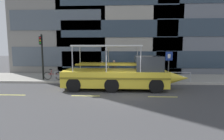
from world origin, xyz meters
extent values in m
plane|color=#3D3D3F|center=(0.00, 0.00, 0.00)|extent=(120.00, 120.00, 0.00)
cube|color=gray|center=(0.00, 5.60, 0.09)|extent=(32.00, 4.80, 0.18)
cube|color=#B2ADA3|center=(0.00, 3.11, 0.09)|extent=(32.00, 0.18, 0.18)
cube|color=#DBD64C|center=(-7.20, -0.80, 0.00)|extent=(1.80, 0.12, 0.01)
cube|color=#DBD64C|center=(-2.40, -0.80, 0.00)|extent=(1.80, 0.12, 0.01)
cube|color=#DBD64C|center=(2.40, -0.80, 0.00)|extent=(1.80, 0.12, 0.01)
cube|color=#4C5660|center=(-7.56, 8.37, 2.05)|extent=(10.37, 0.06, 2.25)
cube|color=#4C5660|center=(-7.56, 8.37, 6.14)|extent=(10.37, 0.06, 2.25)
cube|color=#2D3D4C|center=(-0.41, 8.37, 1.72)|extent=(13.00, 0.06, 1.89)
cube|color=#2D3D4C|center=(-0.41, 8.37, 5.16)|extent=(13.00, 0.06, 1.89)
cube|color=#2D3D4C|center=(8.63, 8.37, 1.75)|extent=(9.70, 0.06, 1.92)
cube|color=#2D3D4C|center=(8.63, 8.37, 5.24)|extent=(9.70, 0.06, 1.92)
cylinder|color=#9EA0A8|center=(-0.11, 3.45, 0.96)|extent=(11.61, 0.07, 0.07)
cylinder|color=#9EA0A8|center=(-0.11, 3.45, 0.57)|extent=(11.61, 0.06, 0.06)
cylinder|color=#9EA0A8|center=(-5.92, 3.45, 0.57)|extent=(0.09, 0.09, 0.78)
cylinder|color=#9EA0A8|center=(-3.98, 3.45, 0.57)|extent=(0.09, 0.09, 0.78)
cylinder|color=#9EA0A8|center=(-2.05, 3.45, 0.57)|extent=(0.09, 0.09, 0.78)
cylinder|color=#9EA0A8|center=(-0.11, 3.45, 0.57)|extent=(0.09, 0.09, 0.78)
cylinder|color=#9EA0A8|center=(1.82, 3.45, 0.57)|extent=(0.09, 0.09, 0.78)
cylinder|color=#9EA0A8|center=(3.75, 3.45, 0.57)|extent=(0.09, 0.09, 0.78)
cylinder|color=#9EA0A8|center=(5.69, 3.45, 0.57)|extent=(0.09, 0.09, 0.78)
cylinder|color=black|center=(-7.19, 3.93, 2.20)|extent=(0.16, 0.16, 4.04)
cube|color=black|center=(-7.19, 3.73, 3.67)|extent=(0.24, 0.20, 0.72)
sphere|color=red|center=(-7.19, 3.62, 3.89)|extent=(0.14, 0.14, 0.14)
sphere|color=gold|center=(-7.19, 3.62, 3.67)|extent=(0.14, 0.14, 0.14)
sphere|color=green|center=(-7.19, 3.62, 3.45)|extent=(0.14, 0.14, 0.14)
cylinder|color=#4C4F54|center=(3.97, 3.92, 1.42)|extent=(0.08, 0.08, 2.49)
cube|color=navy|center=(3.97, 3.87, 2.32)|extent=(0.60, 0.04, 0.76)
cube|color=white|center=(3.97, 3.85, 2.32)|extent=(0.24, 0.01, 0.36)
torus|color=black|center=(-5.73, 3.87, 0.53)|extent=(0.70, 0.04, 0.70)
torus|color=black|center=(-6.77, 3.87, 0.53)|extent=(0.70, 0.04, 0.70)
cylinder|color=#B21919|center=(-6.25, 3.87, 0.69)|extent=(0.95, 0.04, 0.04)
cylinder|color=#B21919|center=(-6.43, 3.87, 0.83)|extent=(0.19, 0.04, 0.51)
cube|color=black|center=(-6.47, 3.87, 1.11)|extent=(0.20, 0.08, 0.06)
cylinder|color=#A5A5AA|center=(-5.77, 3.87, 1.03)|extent=(0.03, 0.46, 0.03)
cube|color=yellow|center=(-0.61, 1.35, 0.83)|extent=(7.42, 2.62, 1.12)
cone|color=yellow|center=(3.93, 1.35, 0.83)|extent=(1.67, 1.06, 1.06)
cylinder|color=yellow|center=(-4.32, 1.35, 0.83)|extent=(0.37, 1.06, 1.06)
cube|color=olive|center=(-0.61, 0.02, 0.97)|extent=(7.42, 0.04, 0.12)
sphere|color=white|center=(4.34, 1.35, 0.88)|extent=(0.22, 0.22, 0.22)
cube|color=#33383D|center=(1.80, 1.35, 1.91)|extent=(1.85, 2.20, 1.03)
cube|color=silver|center=(-1.17, 1.35, 3.15)|extent=(4.82, 2.41, 0.10)
cylinder|color=#B2B2B7|center=(1.12, 2.51, 2.25)|extent=(0.07, 0.07, 1.71)
cylinder|color=#B2B2B7|center=(1.12, 0.20, 2.25)|extent=(0.07, 0.07, 1.71)
cylinder|color=#B2B2B7|center=(-1.17, 2.51, 2.25)|extent=(0.07, 0.07, 1.71)
cylinder|color=#B2B2B7|center=(-1.17, 0.20, 2.25)|extent=(0.07, 0.07, 1.71)
cylinder|color=#B2B2B7|center=(-3.46, 2.51, 2.25)|extent=(0.07, 0.07, 1.71)
cylinder|color=#B2B2B7|center=(-3.46, 0.20, 2.25)|extent=(0.07, 0.07, 1.71)
cube|color=olive|center=(-1.17, 1.98, 1.84)|extent=(4.43, 0.28, 0.12)
cube|color=olive|center=(-1.17, 0.72, 1.84)|extent=(4.43, 0.28, 0.12)
cylinder|color=black|center=(2.17, 2.56, 0.50)|extent=(1.00, 0.28, 1.00)
cylinder|color=black|center=(2.17, 0.15, 0.50)|extent=(1.00, 0.28, 1.00)
cylinder|color=black|center=(-0.80, 2.56, 0.50)|extent=(1.00, 0.28, 1.00)
cylinder|color=black|center=(-0.80, 0.15, 0.50)|extent=(1.00, 0.28, 1.00)
cylinder|color=black|center=(-3.40, 2.56, 0.50)|extent=(1.00, 0.28, 1.00)
cylinder|color=black|center=(-3.40, 0.15, 0.50)|extent=(1.00, 0.28, 1.00)
cylinder|color=black|center=(2.33, 4.63, 0.59)|extent=(0.11, 0.11, 0.83)
cylinder|color=black|center=(2.28, 4.79, 0.59)|extent=(0.11, 0.11, 0.83)
cube|color=#B7B2A8|center=(2.30, 4.71, 1.30)|extent=(0.27, 0.35, 0.59)
cylinder|color=#B7B2A8|center=(2.37, 4.52, 1.27)|extent=(0.07, 0.07, 0.53)
cylinder|color=#B7B2A8|center=(2.24, 4.91, 1.27)|extent=(0.07, 0.07, 0.53)
sphere|color=tan|center=(2.30, 4.71, 1.73)|extent=(0.23, 0.23, 0.23)
cylinder|color=#1E2338|center=(-0.89, 4.62, 0.61)|extent=(0.11, 0.11, 0.85)
cylinder|color=#1E2338|center=(-0.72, 4.61, 0.61)|extent=(0.11, 0.11, 0.85)
cube|color=#38383D|center=(-0.80, 4.61, 1.34)|extent=(0.33, 0.20, 0.61)
cylinder|color=#38383D|center=(-1.01, 4.63, 1.31)|extent=(0.07, 0.07, 0.54)
cylinder|color=#38383D|center=(-0.59, 4.60, 1.31)|extent=(0.07, 0.07, 0.54)
sphere|color=tan|center=(-0.80, 4.61, 1.78)|extent=(0.23, 0.23, 0.23)
cylinder|color=#1E2338|center=(-1.88, 4.17, 0.59)|extent=(0.10, 0.10, 0.82)
cylinder|color=#1E2338|center=(-1.84, 4.02, 0.59)|extent=(0.10, 0.10, 0.82)
cube|color=navy|center=(-1.86, 4.09, 1.29)|extent=(0.26, 0.35, 0.58)
cylinder|color=navy|center=(-1.92, 4.29, 1.26)|extent=(0.07, 0.07, 0.52)
cylinder|color=navy|center=(-1.80, 3.90, 1.26)|extent=(0.07, 0.07, 0.52)
sphere|color=tan|center=(-1.86, 4.09, 1.71)|extent=(0.22, 0.22, 0.22)
camera|label=1|loc=(-0.25, -11.52, 2.95)|focal=28.25mm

